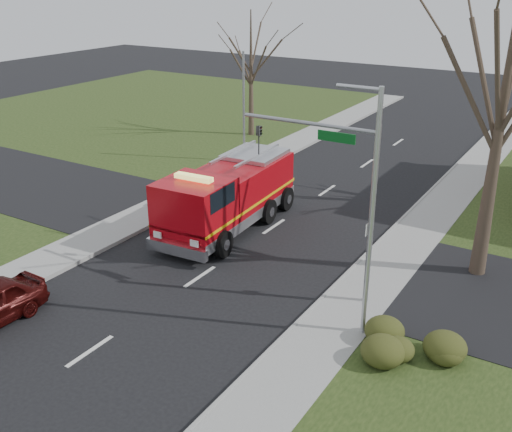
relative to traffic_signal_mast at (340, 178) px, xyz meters
The scene contains 10 objects.
ground 7.18m from the traffic_signal_mast, 163.94° to the right, with size 120.00×120.00×0.00m, color black.
sidewalk_right 4.97m from the traffic_signal_mast, 56.58° to the right, with size 2.40×80.00×0.15m, color gray.
sidewalk_left 12.41m from the traffic_signal_mast, behind, with size 2.40×80.00×0.15m, color gray.
hedge_corner 6.14m from the traffic_signal_mast, 33.41° to the right, with size 2.80×2.00×0.90m, color #2D3412.
bare_tree_near 6.78m from the traffic_signal_mast, 46.37° to the left, with size 6.00×6.00×12.00m.
bare_tree_left 23.97m from the traffic_signal_mast, 129.43° to the left, with size 4.50×4.50×9.00m.
traffic_signal_mast is the anchor object (origin of this frame).
streetlight_pole 2.78m from the traffic_signal_mast, 46.02° to the right, with size 1.48×0.16×8.40m.
utility_pole_far 17.38m from the traffic_signal_mast, 133.85° to the left, with size 0.14×0.14×7.00m, color gray.
fire_engine 8.36m from the traffic_signal_mast, 155.46° to the left, with size 3.67×8.72×3.45m.
Camera 1 is at (13.13, -17.09, 11.46)m, focal length 42.00 mm.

